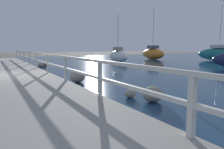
# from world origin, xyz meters

# --- Properties ---
(ground_plane) EXTENTS (120.00, 120.00, 0.00)m
(ground_plane) POSITION_xyz_m (0.00, 0.00, 0.00)
(ground_plane) COLOR #4C473D
(dock_walkway) EXTENTS (4.75, 36.00, 0.35)m
(dock_walkway) POSITION_xyz_m (0.00, 0.00, 0.17)
(dock_walkway) COLOR #9E998E
(dock_walkway) RESTS_ON ground
(railing) EXTENTS (0.10, 32.50, 1.03)m
(railing) POSITION_xyz_m (2.27, 0.00, 1.05)
(railing) COLOR silver
(railing) RESTS_ON dock_walkway
(boulder_far_strip) EXTENTS (0.76, 0.69, 0.57)m
(boulder_far_strip) POSITION_xyz_m (3.26, -1.88, 0.29)
(boulder_far_strip) COLOR gray
(boulder_far_strip) RESTS_ON ground
(boulder_water_edge) EXTENTS (0.67, 0.60, 0.50)m
(boulder_water_edge) POSITION_xyz_m (4.03, -6.67, 0.25)
(boulder_water_edge) COLOR gray
(boulder_water_edge) RESTS_ON ground
(boulder_upstream) EXTENTS (0.67, 0.60, 0.50)m
(boulder_upstream) POSITION_xyz_m (3.98, 8.52, 0.25)
(boulder_upstream) COLOR gray
(boulder_upstream) RESTS_ON ground
(boulder_near_dock) EXTENTS (0.43, 0.38, 0.32)m
(boulder_near_dock) POSITION_xyz_m (3.16, 6.95, 0.16)
(boulder_near_dock) COLOR #666056
(boulder_near_dock) RESTS_ON ground
(boulder_mid_strip) EXTENTS (0.53, 0.48, 0.40)m
(boulder_mid_strip) POSITION_xyz_m (3.31, 7.39, 0.20)
(boulder_mid_strip) COLOR gray
(boulder_mid_strip) RESTS_ON ground
(boulder_downstream) EXTENTS (0.39, 0.35, 0.29)m
(boulder_downstream) POSITION_xyz_m (3.72, -5.86, 0.15)
(boulder_downstream) COLOR gray
(boulder_downstream) RESTS_ON ground
(sailboat_teal) EXTENTS (2.45, 5.62, 7.36)m
(sailboat_teal) POSITION_xyz_m (24.87, 5.72, 0.87)
(sailboat_teal) COLOR #1E707A
(sailboat_teal) RESTS_ON water_surface
(sailboat_orange) EXTENTS (2.09, 5.27, 6.97)m
(sailboat_orange) POSITION_xyz_m (19.72, 12.44, 0.83)
(sailboat_orange) COLOR orange
(sailboat_orange) RESTS_ON water_surface
(sailboat_white) EXTENTS (1.27, 4.15, 5.23)m
(sailboat_white) POSITION_xyz_m (11.98, 9.04, 0.73)
(sailboat_white) COLOR white
(sailboat_white) RESTS_ON water_surface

